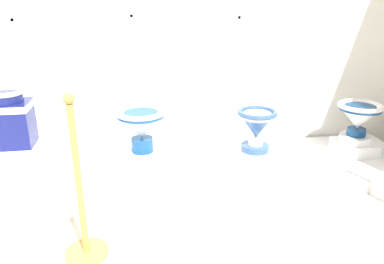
% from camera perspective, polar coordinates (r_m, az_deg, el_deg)
% --- Properties ---
extents(display_platform, '(3.82, 0.99, 0.11)m').
position_cam_1_polar(display_platform, '(3.18, 0.92, -6.08)').
color(display_platform, white).
rests_on(display_platform, ground_plane).
extents(plinth_block_leftmost, '(0.36, 0.38, 0.28)m').
position_cam_1_polar(plinth_block_leftmost, '(3.22, -25.20, -4.09)').
color(plinth_block_leftmost, white).
rests_on(plinth_block_leftmost, display_platform).
extents(antique_toilet_leftmost, '(0.31, 0.27, 0.44)m').
position_cam_1_polar(antique_toilet_leftmost, '(3.10, -26.18, 2.03)').
color(antique_toilet_leftmost, navy).
rests_on(antique_toilet_leftmost, plinth_block_leftmost).
extents(plinth_block_tall_cobalt, '(0.38, 0.36, 0.13)m').
position_cam_1_polar(plinth_block_tall_cobalt, '(3.04, -7.50, -5.11)').
color(plinth_block_tall_cobalt, white).
rests_on(plinth_block_tall_cobalt, display_platform).
extents(antique_toilet_tall_cobalt, '(0.39, 0.39, 0.41)m').
position_cam_1_polar(antique_toilet_tall_cobalt, '(2.91, -7.79, 0.79)').
color(antique_toilet_tall_cobalt, silver).
rests_on(antique_toilet_tall_cobalt, plinth_block_tall_cobalt).
extents(plinth_block_squat_floral, '(0.33, 0.37, 0.12)m').
position_cam_1_polar(plinth_block_squat_floral, '(3.22, 9.59, -3.81)').
color(plinth_block_squat_floral, white).
rests_on(plinth_block_squat_floral, display_platform).
extents(antique_toilet_squat_floral, '(0.33, 0.33, 0.35)m').
position_cam_1_polar(antique_toilet_squat_floral, '(3.11, 9.89, 1.04)').
color(antique_toilet_squat_floral, '#355794').
rests_on(antique_toilet_squat_floral, plinth_block_squat_floral).
extents(plinth_block_slender_white, '(0.31, 0.34, 0.11)m').
position_cam_1_polar(plinth_block_slender_white, '(3.71, 23.63, -2.15)').
color(plinth_block_slender_white, white).
rests_on(plinth_block_slender_white, display_platform).
extents(antique_toilet_slender_white, '(0.38, 0.38, 0.36)m').
position_cam_1_polar(antique_toilet_slender_white, '(3.62, 24.25, 2.03)').
color(antique_toilet_slender_white, white).
rests_on(antique_toilet_slender_white, plinth_block_slender_white).
extents(info_placard_first, '(0.10, 0.01, 0.13)m').
position_cam_1_polar(info_placard_first, '(3.45, -25.36, 14.73)').
color(info_placard_first, white).
extents(info_placard_second, '(0.14, 0.01, 0.12)m').
position_cam_1_polar(info_placard_second, '(3.32, -8.49, 16.63)').
color(info_placard_second, white).
extents(info_placard_third, '(0.13, 0.01, 0.15)m').
position_cam_1_polar(info_placard_third, '(3.47, 7.92, 16.34)').
color(info_placard_third, white).
extents(stanchion_post_near_left, '(0.26, 0.26, 1.00)m').
position_cam_1_polar(stanchion_post_near_left, '(2.27, -16.54, -11.66)').
color(stanchion_post_near_left, '#BA9147').
rests_on(stanchion_post_near_left, ground_plane).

